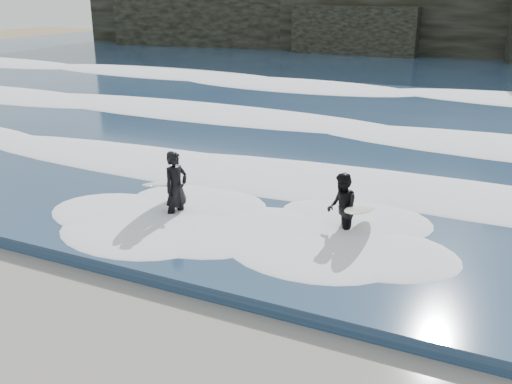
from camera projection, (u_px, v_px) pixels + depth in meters
sea at (429, 84)px, 32.48m from camera, size 90.00×52.00×0.30m
foam_near at (304, 181)px, 15.40m from camera, size 60.00×3.20×0.20m
foam_mid at (371, 127)px, 21.34m from camera, size 60.00×4.00×0.24m
foam_far at (416, 90)px, 28.98m from camera, size 60.00×4.80×0.30m
surfer_left at (174, 188)px, 13.34m from camera, size 1.12×1.99×1.80m
surfer_right at (344, 209)px, 12.40m from camera, size 1.15×1.96×1.59m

